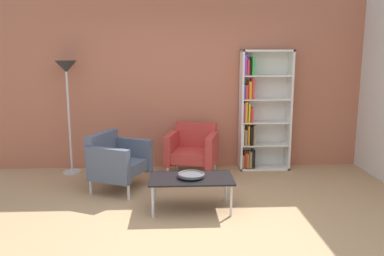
% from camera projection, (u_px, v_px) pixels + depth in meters
% --- Properties ---
extents(ground_plane, '(8.32, 8.32, 0.00)m').
position_uv_depth(ground_plane, '(197.00, 230.00, 4.29)').
color(ground_plane, tan).
extents(brick_back_panel, '(6.40, 0.12, 2.90)m').
position_uv_depth(brick_back_panel, '(188.00, 78.00, 6.43)').
color(brick_back_panel, '#B2664C').
rests_on(brick_back_panel, ground_plane).
extents(bookshelf_tall, '(0.80, 0.30, 1.90)m').
position_uv_depth(bookshelf_tall, '(259.00, 112.00, 6.37)').
color(bookshelf_tall, silver).
rests_on(bookshelf_tall, ground_plane).
extents(coffee_table_low, '(1.00, 0.56, 0.40)m').
position_uv_depth(coffee_table_low, '(191.00, 180.00, 4.78)').
color(coffee_table_low, black).
rests_on(coffee_table_low, ground_plane).
extents(decorative_bowl, '(0.32, 0.32, 0.05)m').
position_uv_depth(decorative_bowl, '(191.00, 175.00, 4.77)').
color(decorative_bowl, '#4C4C51').
rests_on(decorative_bowl, coffee_table_low).
extents(armchair_near_window, '(0.88, 0.91, 0.78)m').
position_uv_depth(armchair_near_window, '(116.00, 160.00, 5.48)').
color(armchair_near_window, '#4C566B').
rests_on(armchair_near_window, ground_plane).
extents(armchair_spare_guest, '(0.86, 0.82, 0.78)m').
position_uv_depth(armchair_spare_guest, '(193.00, 149.00, 6.11)').
color(armchair_spare_guest, '#B73833').
rests_on(armchair_spare_guest, ground_plane).
extents(floor_lamp_torchiere, '(0.32, 0.32, 1.74)m').
position_uv_depth(floor_lamp_torchiere, '(67.00, 80.00, 6.03)').
color(floor_lamp_torchiere, silver).
rests_on(floor_lamp_torchiere, ground_plane).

